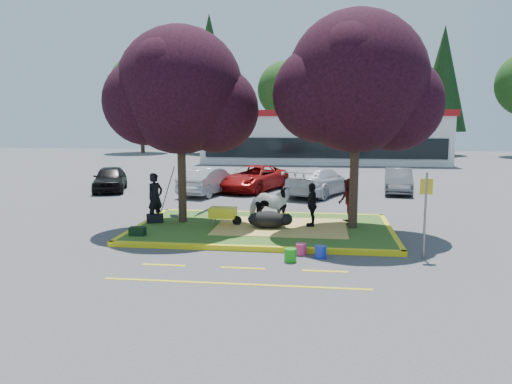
# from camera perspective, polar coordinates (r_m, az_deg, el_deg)

# --- Properties ---
(ground) EXTENTS (90.00, 90.00, 0.00)m
(ground) POSITION_cam_1_polar(r_m,az_deg,el_deg) (16.35, 0.79, -4.45)
(ground) COLOR #424244
(ground) RESTS_ON ground
(median_island) EXTENTS (8.00, 5.00, 0.15)m
(median_island) POSITION_cam_1_polar(r_m,az_deg,el_deg) (16.34, 0.79, -4.20)
(median_island) COLOR #31581B
(median_island) RESTS_ON ground
(curb_near) EXTENTS (8.30, 0.16, 0.15)m
(curb_near) POSITION_cam_1_polar(r_m,az_deg,el_deg) (13.85, -0.46, -6.47)
(curb_near) COLOR yellow
(curb_near) RESTS_ON ground
(curb_far) EXTENTS (8.30, 0.16, 0.15)m
(curb_far) POSITION_cam_1_polar(r_m,az_deg,el_deg) (18.85, 1.70, -2.53)
(curb_far) COLOR yellow
(curb_far) RESTS_ON ground
(curb_left) EXTENTS (0.16, 5.30, 0.15)m
(curb_left) POSITION_cam_1_polar(r_m,az_deg,el_deg) (17.28, -12.80, -3.72)
(curb_left) COLOR yellow
(curb_left) RESTS_ON ground
(curb_right) EXTENTS (0.16, 5.30, 0.15)m
(curb_right) POSITION_cam_1_polar(r_m,az_deg,el_deg) (16.38, 15.15, -4.45)
(curb_right) COLOR yellow
(curb_right) RESTS_ON ground
(straw_bedding) EXTENTS (4.20, 3.00, 0.01)m
(straw_bedding) POSITION_cam_1_polar(r_m,az_deg,el_deg) (16.26, 2.89, -3.98)
(straw_bedding) COLOR #E8C75F
(straw_bedding) RESTS_ON median_island
(tree_purple_left) EXTENTS (5.06, 4.20, 6.51)m
(tree_purple_left) POSITION_cam_1_polar(r_m,az_deg,el_deg) (16.89, -8.60, 10.75)
(tree_purple_left) COLOR black
(tree_purple_left) RESTS_ON median_island
(tree_purple_right) EXTENTS (5.30, 4.40, 6.82)m
(tree_purple_right) POSITION_cam_1_polar(r_m,az_deg,el_deg) (16.09, 11.50, 11.53)
(tree_purple_right) COLOR black
(tree_purple_right) RESTS_ON median_island
(fire_lane_stripe_a) EXTENTS (1.10, 0.12, 0.01)m
(fire_lane_stripe_a) POSITION_cam_1_polar(r_m,az_deg,el_deg) (12.78, -10.50, -8.21)
(fire_lane_stripe_a) COLOR yellow
(fire_lane_stripe_a) RESTS_ON ground
(fire_lane_stripe_b) EXTENTS (1.10, 0.12, 0.01)m
(fire_lane_stripe_b) POSITION_cam_1_polar(r_m,az_deg,el_deg) (12.33, -1.51, -8.68)
(fire_lane_stripe_b) COLOR yellow
(fire_lane_stripe_b) RESTS_ON ground
(fire_lane_stripe_c) EXTENTS (1.10, 0.12, 0.01)m
(fire_lane_stripe_c) POSITION_cam_1_polar(r_m,az_deg,el_deg) (12.19, 7.94, -8.96)
(fire_lane_stripe_c) COLOR yellow
(fire_lane_stripe_c) RESTS_ON ground
(fire_lane_long) EXTENTS (6.00, 0.10, 0.01)m
(fire_lane_long) POSITION_cam_1_polar(r_m,az_deg,el_deg) (11.20, -2.48, -10.45)
(fire_lane_long) COLOR yellow
(fire_lane_long) RESTS_ON ground
(retail_building) EXTENTS (20.40, 8.40, 4.40)m
(retail_building) POSITION_cam_1_polar(r_m,az_deg,el_deg) (43.85, 7.70, 6.39)
(retail_building) COLOR silver
(retail_building) RESTS_ON ground
(treeline) EXTENTS (46.58, 7.80, 14.63)m
(treeline) POSITION_cam_1_polar(r_m,az_deg,el_deg) (53.62, 6.94, 12.58)
(treeline) COLOR black
(treeline) RESTS_ON ground
(cow) EXTENTS (1.75, 1.20, 1.35)m
(cow) POSITION_cam_1_polar(r_m,az_deg,el_deg) (16.31, 1.52, -1.53)
(cow) COLOR white
(cow) RESTS_ON median_island
(calf) EXTENTS (1.46, 1.19, 0.55)m
(calf) POSITION_cam_1_polar(r_m,az_deg,el_deg) (16.00, 1.32, -3.18)
(calf) COLOR black
(calf) RESTS_ON median_island
(handler) EXTENTS (0.66, 0.73, 1.67)m
(handler) POSITION_cam_1_polar(r_m,az_deg,el_deg) (17.21, -11.44, -0.64)
(handler) COLOR black
(handler) RESTS_ON median_island
(visitor_a) EXTENTS (0.71, 0.83, 1.51)m
(visitor_a) POSITION_cam_1_polar(r_m,az_deg,el_deg) (16.93, 10.43, -1.03)
(visitor_a) COLOR #4B1518
(visitor_a) RESTS_ON median_island
(visitor_b) EXTENTS (0.40, 0.86, 1.43)m
(visitor_b) POSITION_cam_1_polar(r_m,az_deg,el_deg) (16.28, 6.40, -1.47)
(visitor_b) COLOR black
(visitor_b) RESTS_ON median_island
(wheelbarrow) EXTENTS (1.56, 0.57, 0.59)m
(wheelbarrow) POSITION_cam_1_polar(r_m,az_deg,el_deg) (16.50, -3.78, -2.40)
(wheelbarrow) COLOR black
(wheelbarrow) RESTS_ON median_island
(gear_bag_dark) EXTENTS (0.63, 0.47, 0.28)m
(gear_bag_dark) POSITION_cam_1_polar(r_m,az_deg,el_deg) (17.24, -11.48, -2.97)
(gear_bag_dark) COLOR black
(gear_bag_dark) RESTS_ON median_island
(gear_bag_green) EXTENTS (0.47, 0.30, 0.25)m
(gear_bag_green) POSITION_cam_1_polar(r_m,az_deg,el_deg) (15.46, -13.39, -4.38)
(gear_bag_green) COLOR black
(gear_bag_green) RESTS_ON median_island
(sign_post) EXTENTS (0.32, 0.06, 2.26)m
(sign_post) POSITION_cam_1_polar(r_m,az_deg,el_deg) (13.60, 18.80, -1.58)
(sign_post) COLOR slate
(sign_post) RESTS_ON ground
(bucket_green) EXTENTS (0.34, 0.34, 0.34)m
(bucket_green) POSITION_cam_1_polar(r_m,az_deg,el_deg) (12.85, 3.95, -7.22)
(bucket_green) COLOR #1A9B17
(bucket_green) RESTS_ON ground
(bucket_pink) EXTENTS (0.38, 0.38, 0.31)m
(bucket_pink) POSITION_cam_1_polar(r_m,az_deg,el_deg) (13.50, 5.18, -6.54)
(bucket_pink) COLOR #D93066
(bucket_pink) RESTS_ON ground
(bucket_blue) EXTENTS (0.34, 0.34, 0.32)m
(bucket_blue) POSITION_cam_1_polar(r_m,az_deg,el_deg) (13.28, 7.40, -6.81)
(bucket_blue) COLOR #182FC0
(bucket_blue) RESTS_ON ground
(car_black) EXTENTS (2.56, 4.02, 1.27)m
(car_black) POSITION_cam_1_polar(r_m,az_deg,el_deg) (26.44, -16.34, 1.47)
(car_black) COLOR black
(car_black) RESTS_ON ground
(car_silver) EXTENTS (2.42, 4.24, 1.32)m
(car_silver) POSITION_cam_1_polar(r_m,az_deg,el_deg) (24.38, -5.39, 1.28)
(car_silver) COLOR #A2A6AA
(car_silver) RESTS_ON ground
(car_red) EXTENTS (3.64, 5.13, 1.30)m
(car_red) POSITION_cam_1_polar(r_m,az_deg,el_deg) (25.48, -0.31, 1.59)
(car_red) COLOR #960D0C
(car_red) RESTS_ON ground
(car_white) EXTENTS (3.63, 5.09, 1.37)m
(car_white) POSITION_cam_1_polar(r_m,az_deg,el_deg) (24.11, 7.19, 1.23)
(car_white) COLOR silver
(car_white) RESTS_ON ground
(car_grey) EXTENTS (1.68, 3.80, 1.21)m
(car_grey) POSITION_cam_1_polar(r_m,az_deg,el_deg) (25.72, 15.95, 1.24)
(car_grey) COLOR #53545A
(car_grey) RESTS_ON ground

